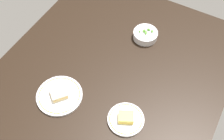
{
  "coord_description": "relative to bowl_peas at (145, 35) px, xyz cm",
  "views": [
    {
      "loc": [
        -74.14,
        -41.36,
        125.91
      ],
      "look_at": [
        0.0,
        0.0,
        6.0
      ],
      "focal_mm": 45.73,
      "sensor_mm": 36.0,
      "label": 1
    }
  ],
  "objects": [
    {
      "name": "plate_sandwich",
      "position": [
        -55.43,
        20.11,
        -1.31
      ],
      "size": [
        22.6,
        22.6,
        4.54
      ],
      "color": "silver",
      "rests_on": "dining_table"
    },
    {
      "name": "plate_cheese",
      "position": [
        -50.88,
        -14.19,
        -1.24
      ],
      "size": [
        17.12,
        17.12,
        4.51
      ],
      "color": "silver",
      "rests_on": "dining_table"
    },
    {
      "name": "bowl_peas",
      "position": [
        0.0,
        0.0,
        0.0
      ],
      "size": [
        13.86,
        13.86,
        5.74
      ],
      "color": "silver",
      "rests_on": "dining_table"
    },
    {
      "name": "dining_table",
      "position": [
        -30.23,
        4.69,
        -4.49
      ],
      "size": [
        132.23,
        114.0,
        4.0
      ],
      "primitive_type": "cube",
      "color": "black",
      "rests_on": "ground"
    }
  ]
}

